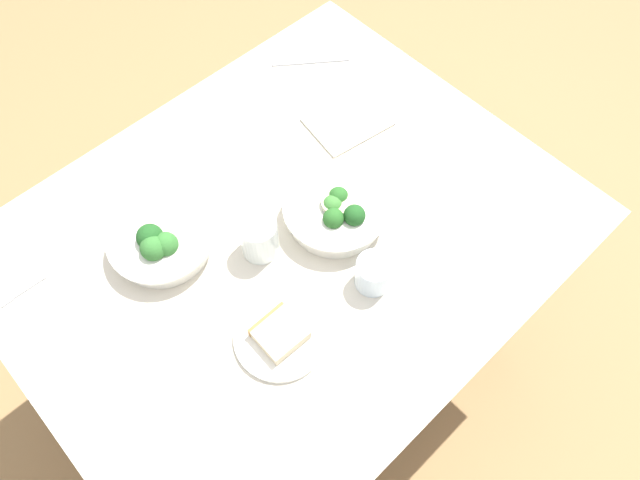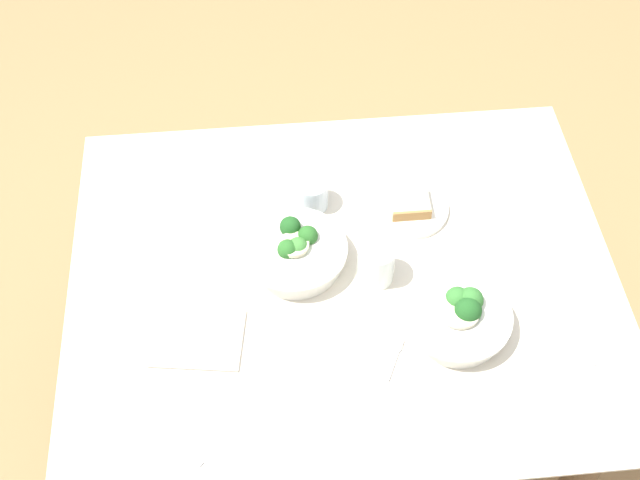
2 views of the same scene
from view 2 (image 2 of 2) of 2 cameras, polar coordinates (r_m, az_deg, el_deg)
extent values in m
plane|color=#9E7547|center=(2.52, 1.26, -12.74)|extent=(6.00, 6.00, 0.00)
cube|color=beige|center=(1.86, 1.66, -2.57)|extent=(1.23, 1.01, 0.01)
cube|color=brown|center=(1.87, 1.65, -2.85)|extent=(1.20, 0.98, 0.02)
cylinder|color=brown|center=(2.43, -11.57, -1.37)|extent=(0.07, 0.07, 0.74)
cylinder|color=brown|center=(2.49, 12.08, 0.38)|extent=(0.07, 0.07, 0.74)
cylinder|color=silver|center=(1.86, -1.73, -1.11)|extent=(0.21, 0.21, 0.05)
cylinder|color=silver|center=(1.84, -1.75, -0.59)|extent=(0.24, 0.24, 0.01)
sphere|color=#1E511E|center=(1.86, -2.08, 0.93)|extent=(0.05, 0.05, 0.05)
sphere|color=#286023|center=(1.82, -2.26, -0.66)|extent=(0.05, 0.05, 0.05)
sphere|color=#286023|center=(1.85, -0.86, 0.31)|extent=(0.05, 0.05, 0.05)
sphere|color=#3D7A33|center=(1.83, -1.53, -0.51)|extent=(0.05, 0.05, 0.05)
cylinder|color=beige|center=(1.83, -1.83, -0.32)|extent=(0.07, 0.07, 0.01)
cylinder|color=silver|center=(1.79, 9.42, -5.58)|extent=(0.21, 0.21, 0.04)
cylinder|color=silver|center=(1.76, 9.53, -5.12)|extent=(0.23, 0.23, 0.01)
sphere|color=#1E511E|center=(1.75, 10.22, -4.85)|extent=(0.06, 0.06, 0.06)
sphere|color=#33702D|center=(1.77, 9.50, -4.05)|extent=(0.05, 0.05, 0.05)
sphere|color=#33702D|center=(1.77, 10.38, -4.11)|extent=(0.06, 0.06, 0.06)
cylinder|color=beige|center=(1.75, 9.64, -4.85)|extent=(0.09, 0.09, 0.01)
cylinder|color=silver|center=(1.98, 6.16, 2.22)|extent=(0.19, 0.19, 0.01)
cube|color=beige|center=(1.97, 6.21, 2.60)|extent=(0.09, 0.09, 0.03)
cube|color=#9E703D|center=(1.94, 6.40, 1.67)|extent=(0.09, 0.01, 0.03)
cylinder|color=silver|center=(1.96, -0.58, 3.22)|extent=(0.08, 0.08, 0.08)
cylinder|color=silver|center=(1.82, 3.89, -1.62)|extent=(0.08, 0.08, 0.10)
cube|color=#B7B7BC|center=(1.82, 18.40, -8.14)|extent=(0.08, 0.01, 0.00)
cube|color=#B7B7BC|center=(1.84, 19.93, -7.99)|extent=(0.03, 0.01, 0.00)
cube|color=#B7B7BC|center=(1.73, 5.03, -8.68)|extent=(0.04, 0.07, 0.00)
cube|color=#B7B7BC|center=(1.76, 5.53, -7.29)|extent=(0.02, 0.03, 0.00)
cube|color=#B7B7BC|center=(1.69, -11.09, -13.33)|extent=(0.17, 0.13, 0.00)
cube|color=#B1A997|center=(1.78, -8.45, -6.78)|extent=(0.21, 0.18, 0.01)
camera|label=1|loc=(1.76, 17.89, 38.91)|focal=33.80mm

